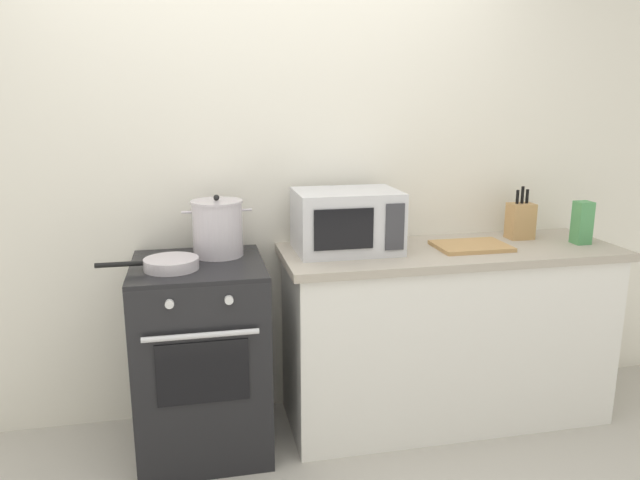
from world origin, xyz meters
TOP-DOWN VIEW (x-y plane):
  - back_wall at (0.30, 0.97)m, footprint 4.40×0.10m
  - lower_cabinet_right at (0.90, 0.62)m, footprint 1.64×0.56m
  - countertop_right at (0.90, 0.62)m, footprint 1.70×0.60m
  - stove at (-0.35, 0.60)m, footprint 0.60×0.64m
  - stock_pot at (-0.25, 0.72)m, footprint 0.33×0.24m
  - frying_pan at (-0.47, 0.52)m, footprint 0.44×0.24m
  - microwave at (0.37, 0.68)m, footprint 0.50×0.37m
  - cutting_board at (1.00, 0.60)m, footprint 0.36×0.26m
  - knife_block at (1.35, 0.74)m, footprint 0.13×0.10m
  - pasta_box at (1.59, 0.57)m, footprint 0.08×0.08m

SIDE VIEW (x-z plane):
  - lower_cabinet_right at x=0.90m, z-range 0.00..0.88m
  - stove at x=-0.35m, z-range 0.00..0.92m
  - countertop_right at x=0.90m, z-range 0.88..0.92m
  - cutting_board at x=1.00m, z-range 0.92..0.94m
  - frying_pan at x=-0.47m, z-range 0.92..0.97m
  - knife_block at x=1.35m, z-range 0.88..1.16m
  - pasta_box at x=1.59m, z-range 0.92..1.14m
  - stock_pot at x=-0.25m, z-range 0.91..1.20m
  - microwave at x=0.37m, z-range 0.92..1.22m
  - back_wall at x=0.30m, z-range 0.00..2.50m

